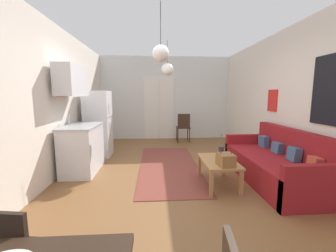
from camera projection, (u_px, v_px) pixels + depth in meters
ground_plane at (177, 184)px, 3.73m from camera, size 4.86×8.05×0.10m
wall_back at (165, 99)px, 7.25m from camera, size 4.46×0.13×2.74m
wall_right at (304, 101)px, 3.66m from camera, size 0.12×7.65×2.74m
wall_left at (41, 102)px, 3.39m from camera, size 0.12×7.65×2.74m
area_rug at (169, 166)px, 4.52m from camera, size 1.20×3.03×0.01m
couch at (276, 165)px, 3.70m from camera, size 0.90×2.14×0.90m
coffee_table at (218, 163)px, 3.51m from camera, size 0.53×0.90×0.43m
bamboo_vase at (221, 152)px, 3.67m from camera, size 0.09×0.09×0.40m
handbag at (226, 160)px, 3.22m from camera, size 0.25×0.29×0.29m
refrigerator at (98, 124)px, 5.17m from camera, size 0.59×0.64×1.58m
kitchen_counter at (80, 133)px, 4.10m from camera, size 0.60×1.07×2.01m
accent_chair at (183, 126)px, 6.74m from camera, size 0.42×0.40×0.90m
pendant_lamp_near at (161, 53)px, 2.99m from camera, size 0.24×0.24×0.81m
pendant_lamp_far at (167, 69)px, 5.06m from camera, size 0.29×0.29×0.81m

